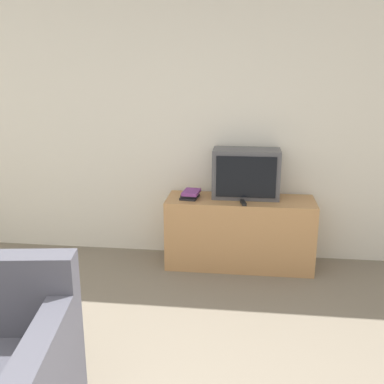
{
  "coord_description": "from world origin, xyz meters",
  "views": [
    {
      "loc": [
        0.52,
        -1.33,
        1.86
      ],
      "look_at": [
        0.07,
        2.36,
        0.83
      ],
      "focal_mm": 42.0,
      "sensor_mm": 36.0,
      "label": 1
    }
  ],
  "objects_px": {
    "tv_stand": "(239,232)",
    "remote_on_stand": "(243,203)",
    "book_stack": "(190,194)",
    "television": "(246,173)"
  },
  "relations": [
    {
      "from": "television",
      "to": "remote_on_stand",
      "type": "bearing_deg",
      "value": -94.23
    },
    {
      "from": "television",
      "to": "remote_on_stand",
      "type": "xyz_separation_m",
      "value": [
        -0.02,
        -0.23,
        -0.22
      ]
    },
    {
      "from": "tv_stand",
      "to": "remote_on_stand",
      "type": "bearing_deg",
      "value": -80.17
    },
    {
      "from": "remote_on_stand",
      "to": "television",
      "type": "bearing_deg",
      "value": 85.77
    },
    {
      "from": "television",
      "to": "remote_on_stand",
      "type": "distance_m",
      "value": 0.32
    },
    {
      "from": "tv_stand",
      "to": "book_stack",
      "type": "distance_m",
      "value": 0.6
    },
    {
      "from": "remote_on_stand",
      "to": "book_stack",
      "type": "bearing_deg",
      "value": 165.61
    },
    {
      "from": "television",
      "to": "book_stack",
      "type": "bearing_deg",
      "value": -168.42
    },
    {
      "from": "book_stack",
      "to": "remote_on_stand",
      "type": "bearing_deg",
      "value": -14.39
    },
    {
      "from": "tv_stand",
      "to": "television",
      "type": "bearing_deg",
      "value": 60.95
    }
  ]
}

